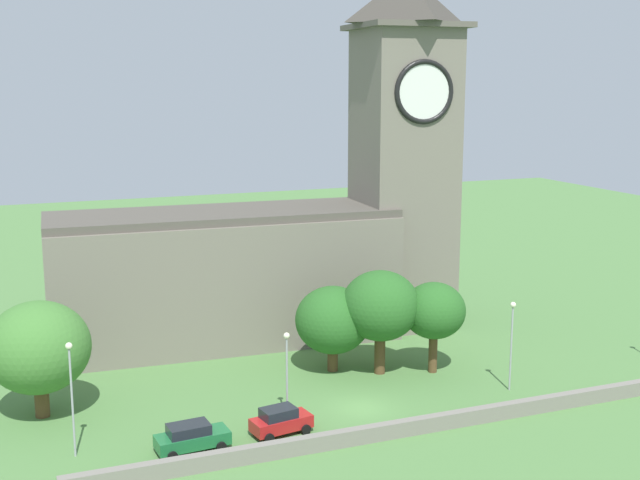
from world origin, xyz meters
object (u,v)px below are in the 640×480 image
object	(u,v)px
streetlamp_west_end	(71,382)
streetlamp_west_mid	(287,361)
car_green	(192,437)
streetlamp_central	(512,332)
car_red	(281,421)
tree_churchyard	(333,320)
church	(296,227)
tree_riverside_east	(434,311)
tree_riverside_west	(380,306)
tree_by_tower	(38,348)

from	to	relation	value
streetlamp_west_end	streetlamp_west_mid	world-z (taller)	streetlamp_west_end
car_green	streetlamp_central	bearing A→B (deg)	3.18
car_red	streetlamp_west_mid	bearing A→B (deg)	59.82
car_green	tree_churchyard	distance (m)	17.89
streetlamp_west_end	streetlamp_west_mid	size ratio (longest dim) A/B	1.18
car_green	church	bearing A→B (deg)	54.94
streetlamp_west_mid	tree_riverside_east	size ratio (longest dim) A/B	0.85
tree_churchyard	streetlamp_west_end	bearing A→B (deg)	-158.21
tree_riverside_west	tree_riverside_east	xyz separation A→B (m)	(4.16, -1.34, -0.50)
tree_churchyard	streetlamp_west_mid	bearing A→B (deg)	-130.07
streetlamp_west_end	tree_churchyard	world-z (taller)	streetlamp_west_end
tree_by_tower	tree_churchyard	xyz separation A→B (m)	(22.78, 1.08, -0.79)
streetlamp_west_mid	tree_by_tower	size ratio (longest dim) A/B	0.76
streetlamp_central	tree_by_tower	world-z (taller)	tree_by_tower
church	tree_riverside_east	xyz separation A→B (m)	(6.82, -14.01, -5.04)
streetlamp_west_mid	tree_riverside_east	bearing A→B (deg)	18.54
car_red	streetlamp_west_end	world-z (taller)	streetlamp_west_end
streetlamp_west_mid	tree_by_tower	distance (m)	17.47
car_red	tree_by_tower	size ratio (longest dim) A/B	0.51
church	car_green	xyz separation A→B (m)	(-14.84, -21.14, -9.28)
car_red	streetlamp_west_end	size ratio (longest dim) A/B	0.57
church	tree_riverside_east	size ratio (longest dim) A/B	5.08
car_green	tree_churchyard	xyz separation A→B (m)	(14.15, 10.41, 3.39)
streetlamp_central	tree_by_tower	size ratio (longest dim) A/B	0.84
tree_churchyard	church	bearing A→B (deg)	86.32
car_red	streetlamp_central	world-z (taller)	streetlamp_central
car_green	streetlamp_west_mid	bearing A→B (deg)	17.65
car_green	tree_churchyard	bearing A→B (deg)	36.36
streetlamp_west_end	tree_riverside_east	world-z (taller)	streetlamp_west_end
car_green	tree_riverside_west	world-z (taller)	tree_riverside_west
car_red	tree_riverside_east	bearing A→B (deg)	23.84
car_green	streetlamp_central	size ratio (longest dim) A/B	0.69
car_green	tree_riverside_east	world-z (taller)	tree_riverside_east
church	tree_churchyard	world-z (taller)	church
streetlamp_west_end	tree_by_tower	bearing A→B (deg)	101.84
church	tree_riverside_east	bearing A→B (deg)	-64.03
streetlamp_west_mid	car_red	bearing A→B (deg)	-120.18
tree_riverside_west	tree_riverside_east	bearing A→B (deg)	-17.81
car_green	tree_by_tower	size ratio (longest dim) A/B	0.58
tree_riverside_west	tree_riverside_east	world-z (taller)	tree_riverside_west
church	tree_riverside_west	distance (m)	13.72
tree_by_tower	tree_churchyard	distance (m)	22.82
tree_riverside_west	car_green	bearing A→B (deg)	-154.15
church	car_red	distance (m)	24.41
streetlamp_west_end	tree_churchyard	bearing A→B (deg)	21.79
church	streetlamp_west_mid	distance (m)	21.07
car_green	car_red	distance (m)	6.17
streetlamp_west_end	streetlamp_central	distance (m)	32.28
streetlamp_west_end	tree_riverside_west	size ratio (longest dim) A/B	0.88
tree_riverside_west	tree_by_tower	distance (m)	26.15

